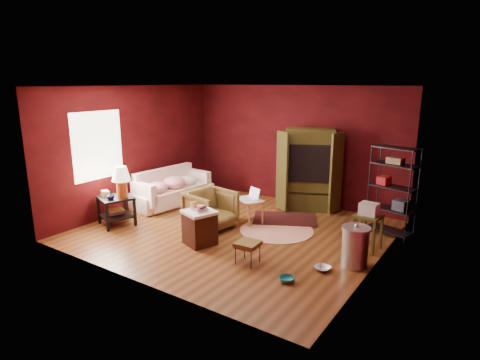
% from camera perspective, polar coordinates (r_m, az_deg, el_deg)
% --- Properties ---
extents(room, '(5.54, 5.04, 2.84)m').
position_cam_1_polar(room, '(7.63, -1.15, 2.66)').
color(room, brown).
rests_on(room, ground).
extents(sofa, '(0.91, 2.07, 0.78)m').
position_cam_1_polar(sofa, '(9.72, -9.57, -1.21)').
color(sofa, white).
rests_on(sofa, ground).
extents(armchair, '(0.91, 0.95, 0.85)m').
position_cam_1_polar(armchair, '(8.04, -4.20, -3.98)').
color(armchair, black).
rests_on(armchair, ground).
extents(pet_bowl_steel, '(0.27, 0.11, 0.26)m').
position_cam_1_polar(pet_bowl_steel, '(6.52, 11.68, -11.45)').
color(pet_bowl_steel, '#A9ACB0').
rests_on(pet_bowl_steel, ground).
extents(pet_bowl_turquoise, '(0.24, 0.11, 0.23)m').
position_cam_1_polar(pet_bowl_turquoise, '(6.11, 6.70, -13.20)').
color(pet_bowl_turquoise, teal).
rests_on(pet_bowl_turquoise, ground).
extents(vase, '(0.16, 0.17, 0.15)m').
position_cam_1_polar(vase, '(8.37, -17.93, -2.20)').
color(vase, '#0C0D3D').
rests_on(vase, side_table).
extents(mug, '(0.14, 0.13, 0.12)m').
position_cam_1_polar(mug, '(7.22, -6.57, -3.33)').
color(mug, '#F9F779').
rests_on(mug, hamper).
extents(side_table, '(0.80, 0.80, 1.24)m').
position_cam_1_polar(side_table, '(8.48, -16.87, -1.40)').
color(side_table, black).
rests_on(side_table, ground).
extents(sofa_cushions, '(0.91, 1.94, 0.79)m').
position_cam_1_polar(sofa_cushions, '(9.70, -9.77, -1.27)').
color(sofa_cushions, white).
rests_on(sofa_cushions, sofa).
extents(hamper, '(0.66, 0.66, 0.73)m').
position_cam_1_polar(hamper, '(7.33, -5.75, -6.64)').
color(hamper, '#491F10').
rests_on(hamper, ground).
extents(footstool, '(0.38, 0.38, 0.37)m').
position_cam_1_polar(footstool, '(6.55, 1.12, -9.19)').
color(footstool, black).
rests_on(footstool, ground).
extents(rug_round, '(1.88, 1.88, 0.01)m').
position_cam_1_polar(rug_round, '(8.07, 5.23, -7.10)').
color(rug_round, beige).
rests_on(rug_round, ground).
extents(rug_oriental, '(1.59, 1.39, 0.01)m').
position_cam_1_polar(rug_oriental, '(8.71, 6.39, -5.45)').
color(rug_oriental, '#4D1514').
rests_on(rug_oriental, ground).
extents(laptop_desk, '(0.71, 0.62, 0.73)m').
position_cam_1_polar(laptop_desk, '(8.33, 1.33, -3.12)').
color(laptop_desk, '#F6A670').
rests_on(laptop_desk, ground).
extents(tv_armoire, '(1.35, 1.11, 1.87)m').
position_cam_1_polar(tv_armoire, '(9.21, 9.79, 1.66)').
color(tv_armoire, '#493F14').
rests_on(tv_armoire, ground).
extents(wire_shelving, '(0.91, 0.57, 1.72)m').
position_cam_1_polar(wire_shelving, '(8.07, 20.98, -1.02)').
color(wire_shelving, black).
rests_on(wire_shelving, ground).
extents(small_stand, '(0.46, 0.46, 0.85)m').
position_cam_1_polar(small_stand, '(7.30, 17.82, -4.76)').
color(small_stand, '#493F14').
rests_on(small_stand, ground).
extents(trash_can, '(0.54, 0.54, 0.71)m').
position_cam_1_polar(trash_can, '(6.71, 16.04, -9.06)').
color(trash_can, silver).
rests_on(trash_can, ground).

